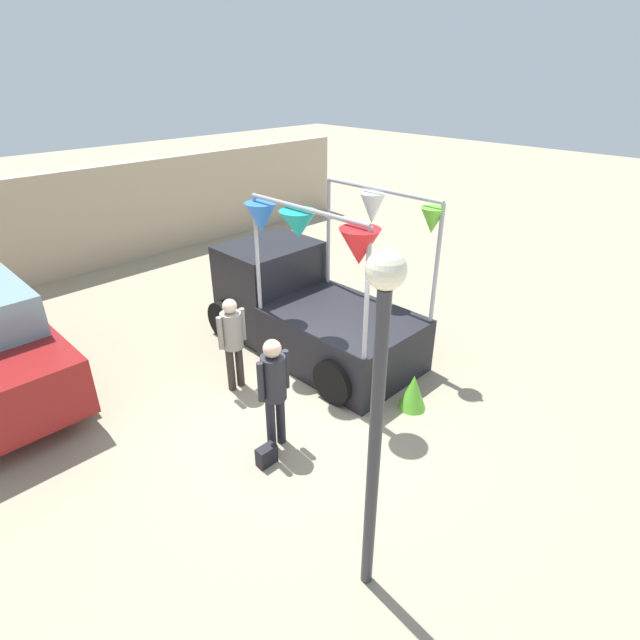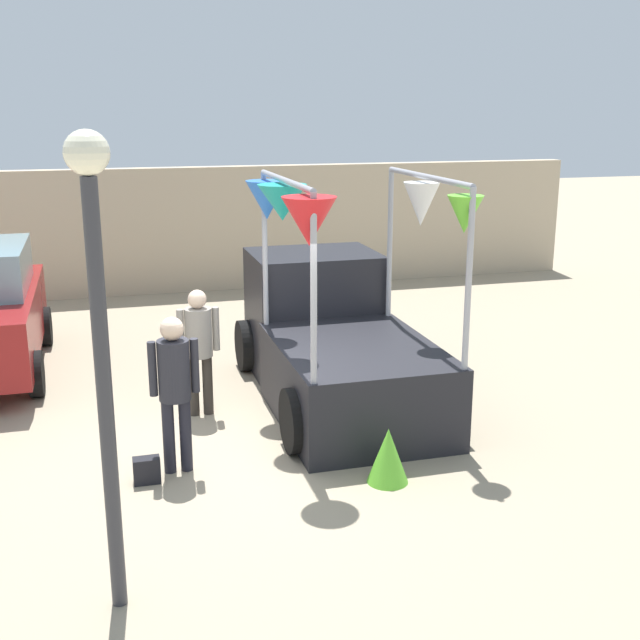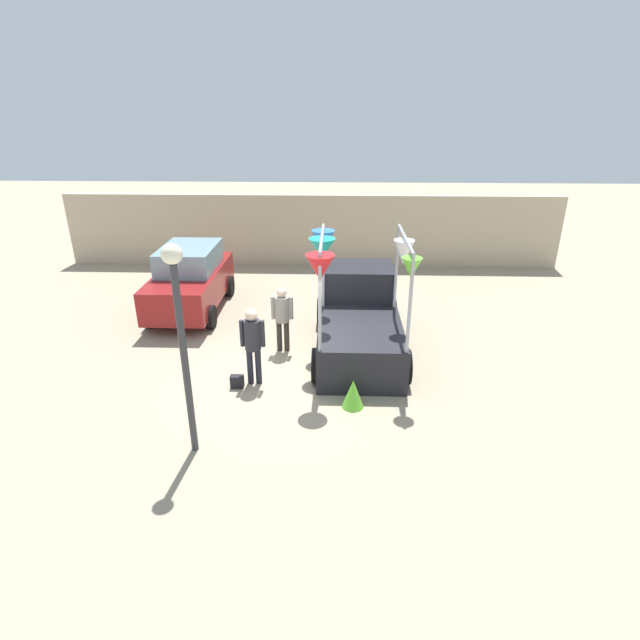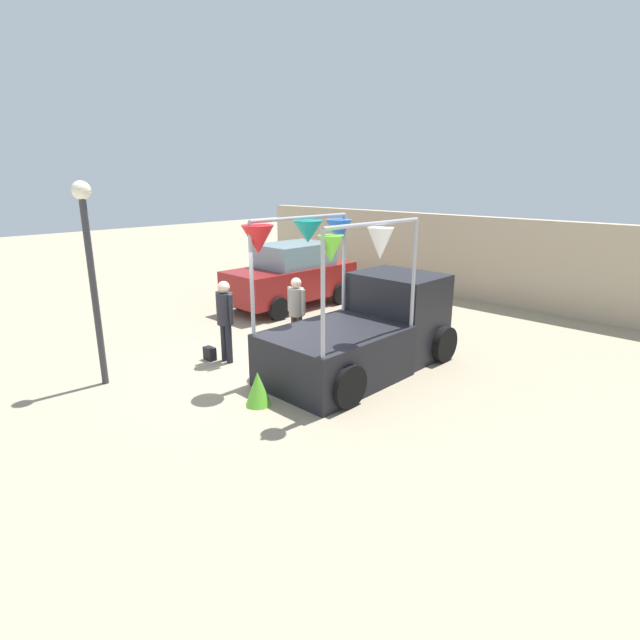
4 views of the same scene
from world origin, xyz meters
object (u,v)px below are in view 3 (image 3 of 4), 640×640
object	(u,v)px
person_customer	(253,339)
handbag	(237,382)
person_vendor	(282,313)
parked_car	(190,279)
vendor_truck	(358,314)
street_lamp	(180,322)
folded_kite_bundle_lime	(353,394)

from	to	relation	value
person_customer	handbag	bearing A→B (deg)	-150.26
person_customer	person_vendor	size ratio (longest dim) A/B	1.05
parked_car	handbag	world-z (taller)	parked_car
vendor_truck	street_lamp	size ratio (longest dim) A/B	1.12
person_customer	handbag	distance (m)	0.99
parked_car	person_customer	bearing A→B (deg)	-59.21
parked_car	vendor_truck	bearing A→B (deg)	-25.64
person_vendor	handbag	size ratio (longest dim) A/B	5.85
vendor_truck	parked_car	xyz separation A→B (m)	(-4.73, 2.27, 0.08)
vendor_truck	street_lamp	world-z (taller)	street_lamp
handbag	vendor_truck	bearing A→B (deg)	38.10
person_vendor	handbag	world-z (taller)	person_vendor
person_customer	folded_kite_bundle_lime	size ratio (longest dim) A/B	2.88
person_vendor	handbag	distance (m)	2.13
handbag	street_lamp	size ratio (longest dim) A/B	0.08
handbag	street_lamp	xyz separation A→B (m)	(-0.36, -2.09, 2.29)
handbag	street_lamp	distance (m)	3.12
person_customer	street_lamp	size ratio (longest dim) A/B	0.47
street_lamp	folded_kite_bundle_lime	distance (m)	3.80
person_vendor	person_customer	bearing A→B (deg)	-106.12
person_vendor	handbag	xyz separation A→B (m)	(-0.81, -1.78, -0.85)
handbag	folded_kite_bundle_lime	size ratio (longest dim) A/B	0.47
parked_car	street_lamp	world-z (taller)	street_lamp
person_customer	person_vendor	bearing A→B (deg)	73.88
person_vendor	folded_kite_bundle_lime	bearing A→B (deg)	-56.16
street_lamp	folded_kite_bundle_lime	world-z (taller)	street_lamp
person_vendor	street_lamp	distance (m)	4.29
parked_car	street_lamp	bearing A→B (deg)	-74.72
vendor_truck	folded_kite_bundle_lime	world-z (taller)	vendor_truck
handbag	person_vendor	bearing A→B (deg)	65.64
parked_car	street_lamp	size ratio (longest dim) A/B	1.08
vendor_truck	parked_car	distance (m)	5.25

